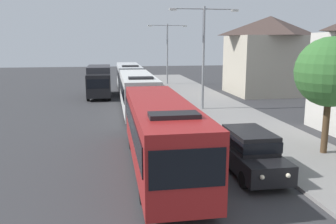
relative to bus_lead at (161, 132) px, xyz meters
The scene contains 9 objects.
bus_lead is the anchor object (origin of this frame).
bus_second_in_line 13.07m from the bus_lead, 90.00° to the left, with size 2.58×11.05×3.21m.
bus_middle 25.96m from the bus_lead, 90.00° to the left, with size 2.58×10.99×3.21m.
white_suv 3.98m from the bus_lead, 19.53° to the right, with size 1.86×4.75×1.90m.
box_truck_oncoming 22.51m from the bus_lead, 98.43° to the left, with size 2.35×7.24×3.15m.
streetlamp_mid 14.47m from the bus_lead, 67.40° to the left, with size 5.64×0.28×8.26m.
streetlamp_far 31.85m from the bus_lead, 80.19° to the left, with size 5.15×0.28×7.84m.
roadside_tree 8.74m from the bus_lead, ahead, with size 3.39×3.39×5.75m.
house_distant_gabled 26.19m from the bus_lead, 54.89° to the left, with size 8.35×7.60×8.37m.
Camera 1 is at (-3.43, -4.41, 5.60)m, focal length 37.45 mm.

